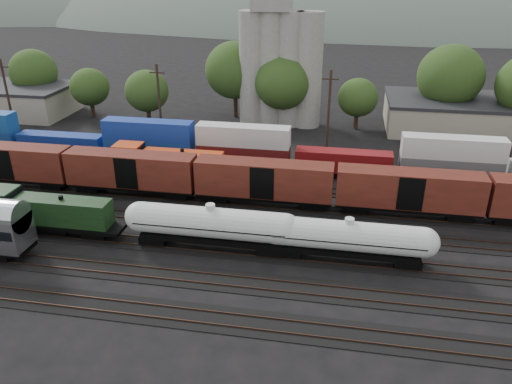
% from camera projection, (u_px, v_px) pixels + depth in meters
% --- Properties ---
extents(ground, '(600.00, 600.00, 0.00)m').
position_uv_depth(ground, '(200.00, 222.00, 52.36)').
color(ground, black).
extents(tracks, '(180.00, 33.20, 0.20)m').
position_uv_depth(tracks, '(200.00, 221.00, 52.34)').
color(tracks, black).
rests_on(tracks, ground).
extents(green_locomotive, '(15.99, 2.82, 4.23)m').
position_uv_depth(green_locomotive, '(38.00, 211.00, 49.29)').
color(green_locomotive, black).
rests_on(green_locomotive, ground).
extents(tank_car_a, '(16.79, 3.01, 4.40)m').
position_uv_depth(tank_car_a, '(211.00, 224.00, 46.38)').
color(tank_car_a, silver).
rests_on(tank_car_a, ground).
extents(tank_car_b, '(15.74, 2.82, 4.12)m').
position_uv_depth(tank_car_b, '(348.00, 238.00, 44.44)').
color(tank_car_b, silver).
rests_on(tank_car_b, ground).
extents(orange_locomotive, '(16.59, 2.76, 4.15)m').
position_uv_depth(orange_locomotive, '(161.00, 162.00, 61.53)').
color(orange_locomotive, black).
rests_on(orange_locomotive, ground).
extents(boxcar_string, '(169.00, 2.90, 4.20)m').
position_uv_depth(boxcar_string, '(264.00, 180.00, 54.57)').
color(boxcar_string, black).
rests_on(boxcar_string, ground).
extents(container_wall, '(161.19, 2.60, 5.80)m').
position_uv_depth(container_wall, '(186.00, 147.00, 65.61)').
color(container_wall, black).
rests_on(container_wall, ground).
extents(grain_silo, '(13.40, 5.00, 29.00)m').
position_uv_depth(grain_silo, '(279.00, 56.00, 79.28)').
color(grain_silo, gray).
rests_on(grain_silo, ground).
extents(industrial_sheds, '(119.38, 17.26, 5.10)m').
position_uv_depth(industrial_sheds, '(298.00, 111.00, 81.73)').
color(industrial_sheds, '#9E937F').
rests_on(industrial_sheds, ground).
extents(tree_band, '(161.77, 22.00, 14.12)m').
position_uv_depth(tree_band, '(316.00, 79.00, 80.56)').
color(tree_band, black).
rests_on(tree_band, ground).
extents(utility_poles, '(122.20, 0.36, 12.00)m').
position_uv_depth(utility_poles, '(242.00, 109.00, 69.41)').
color(utility_poles, black).
rests_on(utility_poles, ground).
extents(distant_hills, '(860.00, 286.00, 130.00)m').
position_uv_depth(distant_hills, '(365.00, 48.00, 289.49)').
color(distant_hills, '#59665B').
rests_on(distant_hills, ground).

